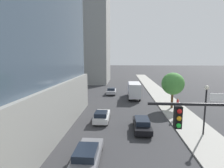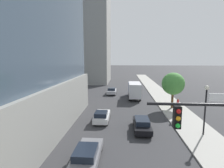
# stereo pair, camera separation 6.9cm
# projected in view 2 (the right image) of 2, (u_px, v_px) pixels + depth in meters

# --- Properties ---
(sidewalk) EXTENTS (4.31, 120.00, 0.15)m
(sidewalk) POSITION_uv_depth(u_px,v_px,m) (178.00, 113.00, 25.29)
(sidewalk) COLOR #9E9B93
(sidewalk) RESTS_ON ground
(construction_building) EXTENTS (13.29, 16.37, 41.98)m
(construction_building) POSITION_uv_depth(u_px,v_px,m) (90.00, 25.00, 56.46)
(construction_building) COLOR gray
(construction_building) RESTS_ON ground
(traffic_light_pole) EXTENTS (5.20, 0.48, 6.27)m
(traffic_light_pole) POSITION_uv_depth(u_px,v_px,m) (221.00, 135.00, 8.06)
(traffic_light_pole) COLOR black
(traffic_light_pole) RESTS_ON sidewalk
(street_lamp) EXTENTS (0.44, 0.44, 5.16)m
(street_lamp) POSITION_uv_depth(u_px,v_px,m) (206.00, 102.00, 17.57)
(street_lamp) COLOR black
(street_lamp) RESTS_ON sidewalk
(street_tree) EXTENTS (3.50, 3.50, 5.65)m
(street_tree) POSITION_uv_depth(u_px,v_px,m) (173.00, 84.00, 27.27)
(street_tree) COLOR brown
(street_tree) RESTS_ON sidewalk
(car_black) EXTENTS (1.80, 4.62, 1.39)m
(car_black) POSITION_uv_depth(u_px,v_px,m) (142.00, 124.00, 19.40)
(car_black) COLOR black
(car_black) RESTS_ON ground
(car_white) EXTENTS (1.79, 4.10, 1.46)m
(car_white) POSITION_uv_depth(u_px,v_px,m) (102.00, 116.00, 22.05)
(car_white) COLOR silver
(car_white) RESTS_ON ground
(car_silver) EXTENTS (1.92, 4.13, 1.51)m
(car_silver) POSITION_uv_depth(u_px,v_px,m) (112.00, 91.00, 38.92)
(car_silver) COLOR #B7B7BC
(car_silver) RESTS_ON ground
(car_gray) EXTENTS (1.91, 4.53, 1.35)m
(car_gray) POSITION_uv_depth(u_px,v_px,m) (87.00, 154.00, 13.41)
(car_gray) COLOR slate
(car_gray) RESTS_ON ground
(box_truck) EXTENTS (2.26, 7.56, 3.25)m
(box_truck) POSITION_uv_depth(u_px,v_px,m) (134.00, 89.00, 34.87)
(box_truck) COLOR #1E4799
(box_truck) RESTS_ON ground
(pedestrian_red_shirt) EXTENTS (0.34, 0.34, 1.76)m
(pedestrian_red_shirt) POSITION_uv_depth(u_px,v_px,m) (178.00, 104.00, 26.67)
(pedestrian_red_shirt) COLOR black
(pedestrian_red_shirt) RESTS_ON sidewalk
(pedestrian_purple_shirt) EXTENTS (0.34, 0.34, 1.76)m
(pedestrian_purple_shirt) POSITION_uv_depth(u_px,v_px,m) (176.00, 113.00, 22.39)
(pedestrian_purple_shirt) COLOR #38334C
(pedestrian_purple_shirt) RESTS_ON sidewalk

